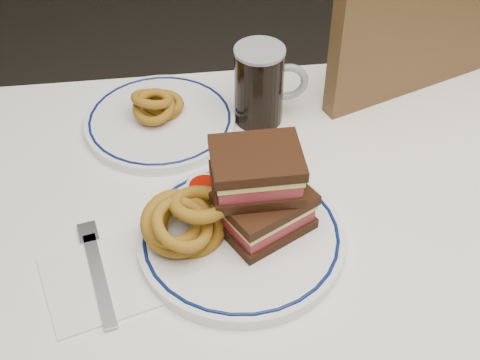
{
  "coord_description": "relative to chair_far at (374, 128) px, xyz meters",
  "views": [
    {
      "loc": [
        -0.22,
        -0.62,
        1.47
      ],
      "look_at": [
        -0.13,
        0.04,
        0.83
      ],
      "focal_mm": 50.0,
      "sensor_mm": 36.0,
      "label": 1
    }
  ],
  "objects": [
    {
      "name": "onion_rings_main",
      "position": [
        -0.44,
        -0.47,
        0.26
      ],
      "size": [
        0.13,
        0.12,
        0.09
      ],
      "color": "brown",
      "rests_on": "main_plate"
    },
    {
      "name": "main_plate",
      "position": [
        -0.36,
        -0.47,
        0.22
      ],
      "size": [
        0.29,
        0.29,
        0.02
      ],
      "color": "white",
      "rests_on": "dining_table"
    },
    {
      "name": "beer_mug",
      "position": [
        -0.29,
        -0.19,
        0.28
      ],
      "size": [
        0.12,
        0.08,
        0.14
      ],
      "color": "black",
      "rests_on": "dining_table"
    },
    {
      "name": "dining_table",
      "position": [
        -0.22,
        -0.47,
        0.1
      ],
      "size": [
        1.27,
        0.87,
        0.75
      ],
      "color": "white",
      "rests_on": "floor"
    },
    {
      "name": "napkin_fork",
      "position": [
        -0.55,
        -0.51,
        0.21
      ],
      "size": [
        0.18,
        0.2,
        0.01
      ],
      "color": "white",
      "rests_on": "dining_table"
    },
    {
      "name": "onion_rings_far",
      "position": [
        -0.46,
        -0.18,
        0.25
      ],
      "size": [
        0.09,
        0.09,
        0.06
      ],
      "color": "brown",
      "rests_on": "far_plate"
    },
    {
      "name": "chair_far",
      "position": [
        0.0,
        0.0,
        0.0
      ],
      "size": [
        0.59,
        0.59,
        1.0
      ],
      "color": "#4C3418",
      "rests_on": "floor"
    },
    {
      "name": "ketchup_ramekin",
      "position": [
        -0.4,
        -0.4,
        0.25
      ],
      "size": [
        0.05,
        0.05,
        0.03
      ],
      "color": "white",
      "rests_on": "main_plate"
    },
    {
      "name": "reuben_sandwich",
      "position": [
        -0.33,
        -0.45,
        0.29
      ],
      "size": [
        0.15,
        0.14,
        0.12
      ],
      "color": "black",
      "rests_on": "main_plate"
    },
    {
      "name": "far_plate",
      "position": [
        -0.46,
        -0.19,
        0.22
      ],
      "size": [
        0.25,
        0.25,
        0.02
      ],
      "color": "white",
      "rests_on": "dining_table"
    }
  ]
}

